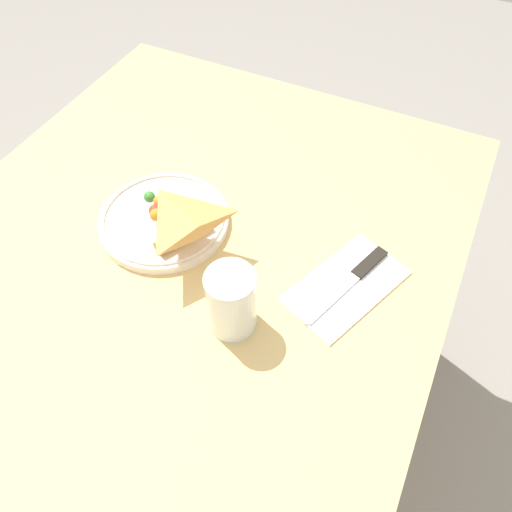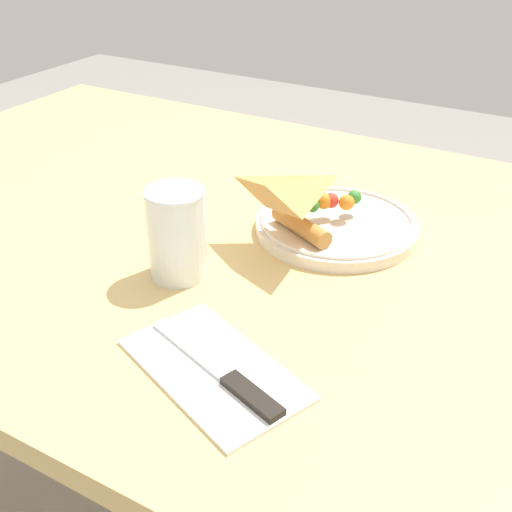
{
  "view_description": "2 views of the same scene",
  "coord_description": "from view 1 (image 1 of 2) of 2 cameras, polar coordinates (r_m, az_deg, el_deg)",
  "views": [
    {
      "loc": [
        0.28,
        0.34,
        1.37
      ],
      "look_at": [
        -0.15,
        0.13,
        0.76
      ],
      "focal_mm": 35.0,
      "sensor_mm": 36.0,
      "label": 1
    },
    {
      "loc": [
        -0.46,
        0.67,
        1.14
      ],
      "look_at": [
        -0.16,
        0.15,
        0.79
      ],
      "focal_mm": 45.0,
      "sensor_mm": 36.0,
      "label": 2
    }
  ],
  "objects": [
    {
      "name": "ground_plane",
      "position": [
        1.43,
        -7.72,
        -21.51
      ],
      "size": [
        6.0,
        6.0,
        0.0
      ],
      "primitive_type": "plane",
      "color": "gray"
    },
    {
      "name": "napkin_folded",
      "position": [
        0.79,
        10.26,
        -3.38
      ],
      "size": [
        0.22,
        0.17,
        0.0
      ],
      "rotation": [
        0.0,
        0.0,
        -0.38
      ],
      "color": "white",
      "rests_on": "dining_table"
    },
    {
      "name": "milk_glass",
      "position": [
        0.71,
        -2.8,
        -5.46
      ],
      "size": [
        0.07,
        0.07,
        0.11
      ],
      "color": "white",
      "rests_on": "dining_table"
    },
    {
      "name": "dining_table",
      "position": [
        0.86,
        -12.25,
        -9.19
      ],
      "size": [
        1.3,
        0.86,
        0.72
      ],
      "color": "#DBB770",
      "rests_on": "ground_plane"
    },
    {
      "name": "butter_knife",
      "position": [
        0.8,
        10.74,
        -2.77
      ],
      "size": [
        0.19,
        0.08,
        0.01
      ],
      "rotation": [
        0.0,
        0.0,
        -0.34
      ],
      "color": "black",
      "rests_on": "napkin_folded"
    },
    {
      "name": "plate_pizza",
      "position": [
        0.87,
        -10.42,
        4.2
      ],
      "size": [
        0.22,
        0.22,
        0.05
      ],
      "color": "silver",
      "rests_on": "dining_table"
    }
  ]
}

